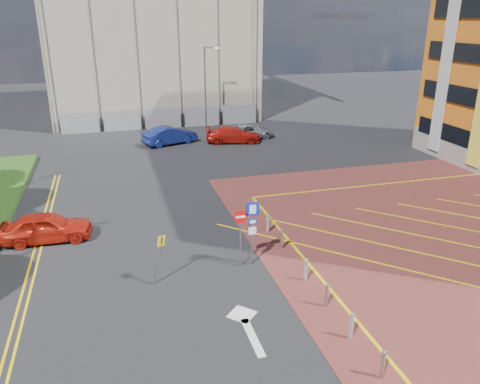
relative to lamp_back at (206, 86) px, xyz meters
name	(u,v)px	position (x,y,z in m)	size (l,w,h in m)	color
ground	(248,277)	(-4.08, -28.00, -4.36)	(140.00, 140.00, 0.00)	black
lamp_back	(206,86)	(0.00, 0.00, 0.00)	(1.53, 0.16, 8.00)	#9EA0A8
sign_cluster	(248,226)	(-3.78, -27.02, -2.41)	(1.17, 0.12, 3.20)	#9EA0A8
warning_sign	(159,254)	(-7.81, -27.54, -2.93)	(0.74, 0.42, 2.25)	#9EA0A8
bollard_row	(312,279)	(-1.78, -29.67, -3.89)	(0.14, 11.14, 0.90)	#9EA0A8
construction_building	(147,13)	(-4.08, 12.00, 6.64)	(21.20, 19.20, 22.00)	gray
construction_fence	(173,118)	(-3.08, 2.00, -3.36)	(21.60, 0.06, 2.00)	gray
car_red_left	(47,227)	(-12.81, -21.90, -3.62)	(1.75, 4.34, 1.48)	red
car_blue_back	(170,135)	(-4.28, -4.45, -3.57)	(1.67, 4.78, 1.57)	navy
car_red_back	(233,135)	(1.27, -5.40, -3.65)	(1.98, 4.88, 1.42)	#B3180F
car_silver_back	(249,132)	(3.02, -4.37, -3.71)	(2.16, 4.68, 1.30)	#A7A7AE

